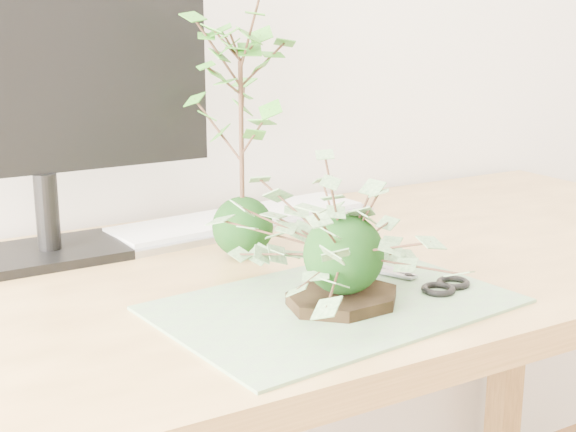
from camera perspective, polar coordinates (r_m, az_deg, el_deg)
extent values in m
cube|color=tan|center=(1.17, 0.97, -4.32)|extent=(1.60, 0.70, 0.04)
cube|color=tan|center=(1.95, 15.40, -8.63)|extent=(0.06, 0.06, 0.70)
cube|color=gray|center=(1.00, 3.32, -6.29)|extent=(0.45, 0.33, 0.00)
cylinder|color=black|center=(0.99, 3.92, -5.86)|extent=(0.16, 0.16, 0.01)
sphere|color=black|center=(0.97, 3.98, -2.72)|extent=(0.10, 0.10, 0.10)
sphere|color=black|center=(1.18, -3.24, -0.78)|extent=(0.09, 0.09, 0.09)
cylinder|color=#3A2417|center=(1.15, -3.33, 5.48)|extent=(0.01, 0.01, 0.22)
cube|color=#AAAAB2|center=(1.37, -3.42, -0.44)|extent=(0.50, 0.19, 0.01)
cube|color=silver|center=(1.36, -3.42, -0.06)|extent=(0.46, 0.16, 0.01)
cube|color=black|center=(1.23, -16.54, -2.54)|extent=(0.21, 0.15, 0.01)
cylinder|color=black|center=(1.22, -16.75, 0.31)|extent=(0.03, 0.03, 0.11)
cube|color=black|center=(1.20, -17.62, 10.70)|extent=(0.52, 0.04, 0.33)
cube|color=gray|center=(1.12, 6.93, -3.78)|extent=(0.05, 0.10, 0.00)
cube|color=gray|center=(1.13, 7.56, -3.65)|extent=(0.03, 0.11, 0.00)
torus|color=black|center=(1.04, 9.92, -5.22)|extent=(0.05, 0.05, 0.01)
torus|color=black|center=(1.06, 11.38, -4.88)|extent=(0.05, 0.05, 0.01)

